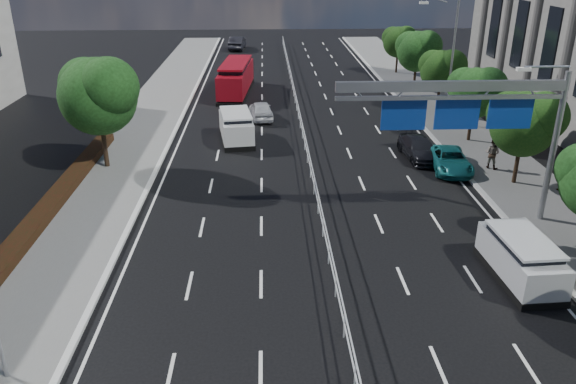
{
  "coord_description": "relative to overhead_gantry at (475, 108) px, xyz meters",
  "views": [
    {
      "loc": [
        -2.52,
        -13.72,
        12.07
      ],
      "look_at": [
        -1.6,
        8.46,
        2.4
      ],
      "focal_mm": 35.0,
      "sensor_mm": 36.0,
      "label": 1
    }
  ],
  "objects": [
    {
      "name": "far_tree_e",
      "position": [
        4.51,
        11.93,
        -2.05
      ],
      "size": [
        3.63,
        3.38,
        5.13
      ],
      "color": "black",
      "rests_on": "ground"
    },
    {
      "name": "median_fence",
      "position": [
        -6.74,
        12.45,
        -5.08
      ],
      "size": [
        0.05,
        85.0,
        1.02
      ],
      "color": "silver",
      "rests_on": "ground"
    },
    {
      "name": "pedestrian_b",
      "position": [
        3.99,
        6.68,
        -4.56
      ],
      "size": [
        1.1,
        1.1,
        1.8
      ],
      "primitive_type": "imported",
      "rotation": [
        0.0,
        0.0,
        2.37
      ],
      "color": "gray",
      "rests_on": "sidewalk_far"
    },
    {
      "name": "kerb_near",
      "position": [
        -15.74,
        -10.05,
        -5.54
      ],
      "size": [
        0.25,
        140.0,
        0.15
      ],
      "primitive_type": "cube",
      "color": "silver",
      "rests_on": "ground"
    },
    {
      "name": "overhead_gantry",
      "position": [
        0.0,
        0.0,
        0.0
      ],
      "size": [
        10.24,
        0.38,
        7.45
      ],
      "color": "gray",
      "rests_on": "ground"
    },
    {
      "name": "far_tree_d",
      "position": [
        4.51,
        4.42,
        -1.92
      ],
      "size": [
        3.85,
        3.59,
        5.34
      ],
      "color": "black",
      "rests_on": "ground"
    },
    {
      "name": "streetlight_far",
      "position": [
        3.76,
        15.95,
        -0.4
      ],
      "size": [
        2.78,
        2.4,
        9.0
      ],
      "color": "gray",
      "rests_on": "ground"
    },
    {
      "name": "red_bus",
      "position": [
        -11.84,
        26.48,
        -4.13
      ],
      "size": [
        3.04,
        9.62,
        2.83
      ],
      "rotation": [
        0.0,
        0.0,
        -0.08
      ],
      "color": "black",
      "rests_on": "ground"
    },
    {
      "name": "silver_minivan",
      "position": [
        0.67,
        -5.06,
        -4.71
      ],
      "size": [
        2.08,
        4.48,
        1.82
      ],
      "rotation": [
        0.0,
        0.0,
        0.05
      ],
      "color": "black",
      "rests_on": "ground"
    },
    {
      "name": "parked_car_dark",
      "position": [
        0.26,
        8.95,
        -4.96
      ],
      "size": [
        2.17,
        4.58,
        1.29
      ],
      "primitive_type": "imported",
      "rotation": [
        0.0,
        0.0,
        0.08
      ],
      "color": "black",
      "rests_on": "ground"
    },
    {
      "name": "ground",
      "position": [
        -6.74,
        -10.05,
        -5.61
      ],
      "size": [
        160.0,
        160.0,
        0.0
      ],
      "primitive_type": "plane",
      "color": "black",
      "rests_on": "ground"
    },
    {
      "name": "far_tree_f",
      "position": [
        4.5,
        19.43,
        -2.12
      ],
      "size": [
        3.52,
        3.28,
        5.02
      ],
      "color": "black",
      "rests_on": "ground"
    },
    {
      "name": "far_tree_g",
      "position": [
        4.51,
        26.92,
        -1.85
      ],
      "size": [
        3.96,
        3.69,
        5.45
      ],
      "color": "black",
      "rests_on": "ground"
    },
    {
      "name": "parked_car_teal",
      "position": [
        1.56,
        6.8,
        -4.98
      ],
      "size": [
        2.41,
        4.63,
        1.24
      ],
      "primitive_type": "imported",
      "rotation": [
        0.0,
        0.0,
        -0.08
      ],
      "color": "#197174",
      "rests_on": "ground"
    },
    {
      "name": "near_tree_back",
      "position": [
        -18.68,
        7.92,
        -1.0
      ],
      "size": [
        4.84,
        4.51,
        6.69
      ],
      "color": "black",
      "rests_on": "ground"
    },
    {
      "name": "pedestrian_a",
      "position": [
        6.53,
        3.28,
        -4.59
      ],
      "size": [
        0.71,
        0.53,
        1.75
      ],
      "primitive_type": "imported",
      "rotation": [
        0.0,
        0.0,
        3.34
      ],
      "color": "gray",
      "rests_on": "sidewalk_far"
    },
    {
      "name": "far_tree_h",
      "position": [
        4.5,
        34.43,
        -2.18
      ],
      "size": [
        3.41,
        3.18,
        4.91
      ],
      "color": "black",
      "rests_on": "ground"
    },
    {
      "name": "near_car_silver",
      "position": [
        -9.59,
        18.16,
        -4.92
      ],
      "size": [
        2.08,
        4.17,
        1.37
      ],
      "primitive_type": "imported",
      "rotation": [
        0.0,
        0.0,
        3.26
      ],
      "color": "#B4B6BC",
      "rests_on": "ground"
    },
    {
      "name": "near_car_dark",
      "position": [
        -12.76,
        50.55,
        -4.78
      ],
      "size": [
        2.19,
        5.13,
        1.65
      ],
      "primitive_type": "imported",
      "rotation": [
        0.0,
        0.0,
        3.05
      ],
      "color": "black",
      "rests_on": "ground"
    },
    {
      "name": "white_minivan",
      "position": [
        -11.25,
        12.8,
        -4.61
      ],
      "size": [
        2.64,
        4.89,
        2.02
      ],
      "rotation": [
        0.0,
        0.0,
        0.14
      ],
      "color": "black",
      "rests_on": "ground"
    }
  ]
}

